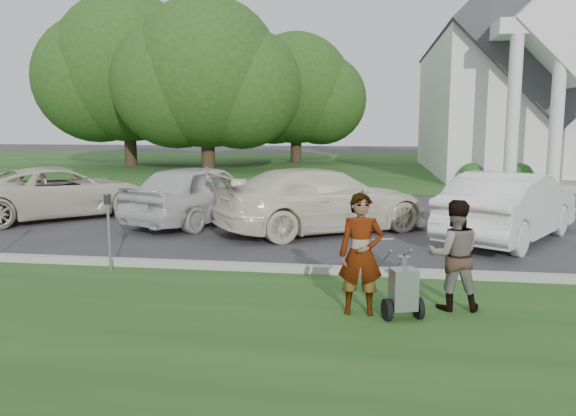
% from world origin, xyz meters
% --- Properties ---
extents(ground, '(120.00, 120.00, 0.00)m').
position_xyz_m(ground, '(0.00, 0.00, 0.00)').
color(ground, '#333335').
rests_on(ground, ground).
extents(grass_strip, '(80.00, 7.00, 0.01)m').
position_xyz_m(grass_strip, '(0.00, -3.00, 0.01)').
color(grass_strip, '#214A19').
rests_on(grass_strip, ground).
extents(church_lawn, '(80.00, 30.00, 0.01)m').
position_xyz_m(church_lawn, '(0.00, 27.00, 0.01)').
color(church_lawn, '#214A19').
rests_on(church_lawn, ground).
extents(curb, '(80.00, 0.18, 0.15)m').
position_xyz_m(curb, '(0.00, 0.55, 0.07)').
color(curb, '#9E9E93').
rests_on(curb, ground).
extents(church, '(9.19, 19.00, 24.10)m').
position_xyz_m(church, '(9.00, 23.11, 5.94)').
color(church, white).
rests_on(church, ground).
extents(tree_left, '(10.63, 8.40, 9.71)m').
position_xyz_m(tree_left, '(-8.01, 21.99, 5.11)').
color(tree_left, '#332316').
rests_on(tree_left, ground).
extents(tree_far, '(11.64, 9.20, 10.73)m').
position_xyz_m(tree_far, '(-14.01, 24.99, 5.69)').
color(tree_far, '#332316').
rests_on(tree_far, ground).
extents(tree_back, '(9.61, 7.60, 8.89)m').
position_xyz_m(tree_back, '(-4.01, 29.99, 4.73)').
color(tree_back, '#332316').
rests_on(tree_back, ground).
extents(striping_cart, '(0.72, 1.11, 0.96)m').
position_xyz_m(striping_cart, '(1.70, -1.63, 0.41)').
color(striping_cart, black).
rests_on(striping_cart, ground).
extents(person_left, '(0.64, 0.43, 1.69)m').
position_xyz_m(person_left, '(1.13, -1.49, 0.85)').
color(person_left, '#999999').
rests_on(person_left, ground).
extents(person_right, '(0.81, 0.65, 1.58)m').
position_xyz_m(person_right, '(2.43, -1.09, 0.79)').
color(person_right, '#999999').
rests_on(person_right, ground).
extents(parking_meter_near, '(0.10, 0.09, 1.44)m').
position_xyz_m(parking_meter_near, '(-3.36, 0.12, 0.90)').
color(parking_meter_near, '#95989D').
rests_on(parking_meter_near, ground).
extents(car_a, '(5.42, 5.36, 1.45)m').
position_xyz_m(car_a, '(-7.46, 5.60, 0.73)').
color(car_a, beige).
rests_on(car_a, ground).
extents(car_b, '(3.61, 5.09, 1.61)m').
position_xyz_m(car_b, '(-3.26, 5.34, 0.81)').
color(car_b, silver).
rests_on(car_b, ground).
extents(car_c, '(5.73, 4.78, 1.57)m').
position_xyz_m(car_c, '(0.08, 4.56, 0.78)').
color(car_c, white).
rests_on(car_c, ground).
extents(car_d, '(3.95, 4.94, 1.58)m').
position_xyz_m(car_d, '(4.38, 4.10, 0.79)').
color(car_d, white).
rests_on(car_d, ground).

